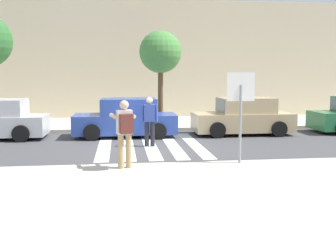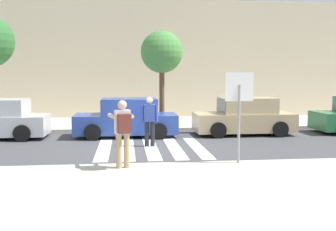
% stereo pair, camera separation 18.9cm
% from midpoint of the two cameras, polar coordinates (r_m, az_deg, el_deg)
% --- Properties ---
extents(ground_plane, '(120.00, 120.00, 0.00)m').
position_cam_midpoint_polar(ground_plane, '(13.85, -2.97, -4.48)').
color(ground_plane, '#424244').
extents(sidewalk_near, '(60.00, 6.00, 0.14)m').
position_cam_midpoint_polar(sidewalk_near, '(7.83, 0.32, -12.16)').
color(sidewalk_near, beige).
rests_on(sidewalk_near, ground).
extents(sidewalk_far, '(60.00, 4.80, 0.14)m').
position_cam_midpoint_polar(sidewalk_far, '(19.76, -4.20, -1.14)').
color(sidewalk_far, beige).
rests_on(sidewalk_far, ground).
extents(building_facade_far, '(56.00, 4.00, 6.66)m').
position_cam_midpoint_polar(building_facade_far, '(24.02, -4.79, 7.90)').
color(building_facade_far, beige).
rests_on(building_facade_far, ground).
extents(crosswalk_stripe_0, '(0.44, 5.20, 0.01)m').
position_cam_midpoint_polar(crosswalk_stripe_0, '(14.02, -9.58, -4.40)').
color(crosswalk_stripe_0, silver).
rests_on(crosswalk_stripe_0, ground).
extents(crosswalk_stripe_1, '(0.44, 5.20, 0.01)m').
position_cam_midpoint_polar(crosswalk_stripe_1, '(14.01, -6.30, -4.37)').
color(crosswalk_stripe_1, silver).
rests_on(crosswalk_stripe_1, ground).
extents(crosswalk_stripe_2, '(0.44, 5.20, 0.01)m').
position_cam_midpoint_polar(crosswalk_stripe_2, '(14.04, -3.03, -4.32)').
color(crosswalk_stripe_2, silver).
rests_on(crosswalk_stripe_2, ground).
extents(crosswalk_stripe_3, '(0.44, 5.20, 0.01)m').
position_cam_midpoint_polar(crosswalk_stripe_3, '(14.12, 0.22, -4.25)').
color(crosswalk_stripe_3, silver).
rests_on(crosswalk_stripe_3, ground).
extents(crosswalk_stripe_4, '(0.44, 5.20, 0.01)m').
position_cam_midpoint_polar(crosswalk_stripe_4, '(14.24, 3.43, -4.17)').
color(crosswalk_stripe_4, silver).
rests_on(crosswalk_stripe_4, ground).
extents(stop_sign, '(0.76, 0.08, 2.42)m').
position_cam_midpoint_polar(stop_sign, '(10.60, 9.99, 2.60)').
color(stop_sign, gray).
rests_on(stop_sign, sidewalk_near).
extents(photographer_with_backpack, '(0.69, 0.92, 1.72)m').
position_cam_midpoint_polar(photographer_with_backpack, '(9.94, -6.85, -1.82)').
color(photographer_with_backpack, tan).
rests_on(photographer_with_backpack, sidewalk_near).
extents(pedestrian_crossing, '(0.58, 0.26, 1.72)m').
position_cam_midpoint_polar(pedestrian_crossing, '(13.68, -3.09, -0.48)').
color(pedestrian_crossing, '#232328').
rests_on(pedestrian_crossing, ground).
extents(parked_car_blue, '(4.10, 1.92, 1.55)m').
position_cam_midpoint_polar(parked_car_blue, '(15.98, -6.44, -0.48)').
color(parked_car_blue, '#284293').
rests_on(parked_car_blue, ground).
extents(parked_car_tan, '(4.10, 1.92, 1.55)m').
position_cam_midpoint_polar(parked_car_tan, '(16.76, 10.53, -0.24)').
color(parked_car_tan, tan).
rests_on(parked_car_tan, ground).
extents(street_tree_center, '(1.91, 1.91, 4.34)m').
position_cam_midpoint_polar(street_tree_center, '(17.91, -1.41, 9.08)').
color(street_tree_center, brown).
rests_on(street_tree_center, sidewalk_far).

